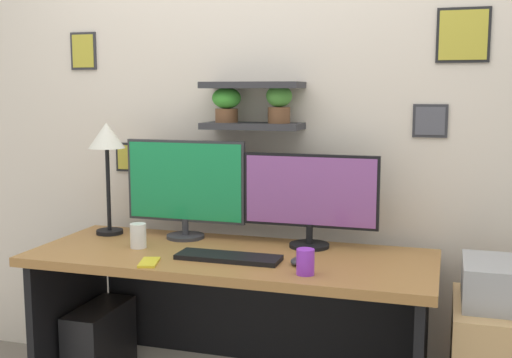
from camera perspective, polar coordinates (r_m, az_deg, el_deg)
back_wall_assembly at (r=3.09m, az=0.35°, el=6.15°), size 4.40×0.24×2.70m
desk at (r=2.87m, az=-1.90°, el=-10.41°), size 1.75×0.68×0.75m
monitor_left at (r=3.02m, az=-6.38°, el=-0.61°), size 0.59×0.18×0.47m
monitor_right at (r=2.84m, az=4.90°, el=-1.53°), size 0.61×0.18×0.42m
keyboard at (r=2.66m, az=-2.49°, el=-7.05°), size 0.44×0.14×0.02m
computer_mouse at (r=2.59m, az=3.78°, el=-7.39°), size 0.06×0.09×0.03m
desk_lamp at (r=3.14m, az=-13.28°, el=2.98°), size 0.18×0.18×0.55m
cell_phone at (r=2.64m, az=-9.61°, el=-7.41°), size 0.11×0.15×0.01m
pen_cup at (r=2.45m, az=4.47°, el=-7.44°), size 0.07×0.07×0.10m
water_cup at (r=2.89m, az=-10.56°, el=-5.04°), size 0.07×0.07×0.11m
computer_tower_left at (r=3.24m, az=-13.84°, el=-14.68°), size 0.18×0.40×0.43m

